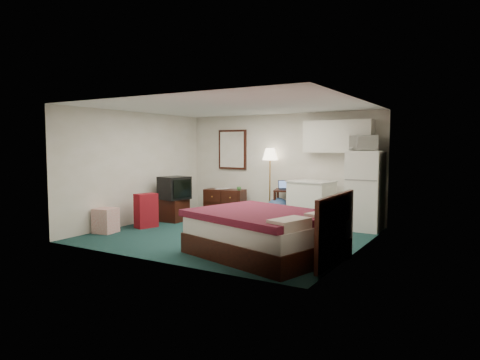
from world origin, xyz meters
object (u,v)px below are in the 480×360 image
Objects in this scene: bed at (264,234)px; suitcase at (146,211)px; dresser at (225,203)px; desk at (288,205)px; floor_lamp at (270,184)px; kitchen_counter at (311,204)px; fridge at (365,191)px; tv_stand at (174,210)px.

suitcase reaches higher than bed.
dresser is 1.36× the size of suitcase.
desk is (1.63, 0.13, 0.04)m from dresser.
floor_lamp is 1.77× the size of kitchen_counter.
fridge reaches higher than kitchen_counter.
kitchen_counter is 1.32× the size of suitcase.
dresser is at bearing -178.61° from fridge.
kitchen_counter reaches higher than desk.
tv_stand is at bearing 168.00° from bed.
dresser is 0.58× the size of floor_lamp.
floor_lamp is 2.33× the size of suitcase.
floor_lamp is 2.33m from fridge.
bed reaches higher than tv_stand.
floor_lamp is 2.35m from tv_stand.
tv_stand is at bearing -168.82° from desk.
floor_lamp is 0.78× the size of bed.
bed is at bearing -56.45° from dresser.
floor_lamp is 1.03× the size of fridge.
dresser is 0.60× the size of fridge.
bed is 3.68m from tv_stand.
floor_lamp is at bearing 4.85° from dresser.
tv_stand is (-2.30, -1.30, -0.12)m from desk.
fridge is 0.76× the size of bed.
dresser is 0.45× the size of bed.
tv_stand is (-1.78, -1.43, -0.59)m from floor_lamp.
desk is at bearing 123.31° from bed.
fridge is 2.94× the size of tv_stand.
fridge is 2.27× the size of suitcase.
tv_stand is at bearing -162.87° from fridge.
suitcase is (-0.67, -2.09, 0.03)m from dresser.
fridge is (1.13, 0.11, 0.35)m from kitchen_counter.
desk reaches higher than dresser.
suitcase is at bearing -177.90° from bed.
dresser is 2.19m from suitcase.
desk reaches higher than suitcase.
suitcase is (-0.00, -0.92, 0.11)m from tv_stand.
fridge is (3.43, 0.03, 0.49)m from dresser.
dresser is at bearing 166.46° from desk.
kitchen_counter is 0.44× the size of bed.
kitchen_counter is 1.19m from fridge.
tv_stand is 0.77× the size of suitcase.
desk is 0.78× the size of kitchen_counter.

